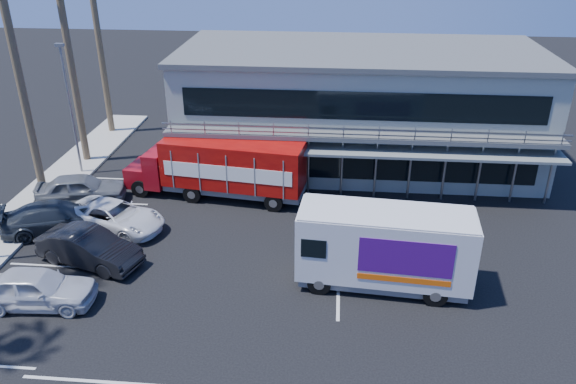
# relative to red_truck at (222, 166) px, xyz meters

# --- Properties ---
(ground) EXTENTS (120.00, 120.00, 0.00)m
(ground) POSITION_rel_red_truck_xyz_m (4.70, -8.60, -1.90)
(ground) COLOR black
(ground) RESTS_ON ground
(building) EXTENTS (22.40, 12.00, 7.30)m
(building) POSITION_rel_red_truck_xyz_m (7.70, 6.34, 1.76)
(building) COLOR gray
(building) RESTS_ON ground
(curb_strip) EXTENTS (3.00, 32.00, 0.16)m
(curb_strip) POSITION_rel_red_truck_xyz_m (-10.30, -2.60, -1.82)
(curb_strip) COLOR #A5A399
(curb_strip) RESTS_ON ground
(light_pole_far) EXTENTS (0.50, 0.25, 8.09)m
(light_pole_far) POSITION_rel_red_truck_xyz_m (-9.50, 2.40, 2.61)
(light_pole_far) COLOR gray
(light_pole_far) RESTS_ON ground
(red_truck) EXTENTS (10.48, 3.76, 3.45)m
(red_truck) POSITION_rel_red_truck_xyz_m (0.00, 0.00, 0.00)
(red_truck) COLOR maroon
(red_truck) RESTS_ON ground
(white_van) EXTENTS (7.52, 3.10, 3.59)m
(white_van) POSITION_rel_red_truck_xyz_m (8.57, -7.90, 0.01)
(white_van) COLOR silver
(white_van) RESTS_ON ground
(parked_car_a) EXTENTS (4.90, 2.22, 1.63)m
(parked_car_a) POSITION_rel_red_truck_xyz_m (-5.70, -10.60, -1.08)
(parked_car_a) COLOR silver
(parked_car_a) RESTS_ON ground
(parked_car_b) EXTENTS (5.29, 3.17, 1.65)m
(parked_car_b) POSITION_rel_red_truck_xyz_m (-4.80, -7.40, -1.07)
(parked_car_b) COLOR black
(parked_car_b) RESTS_ON ground
(parked_car_c) EXTENTS (5.78, 3.96, 1.47)m
(parked_car_c) POSITION_rel_red_truck_xyz_m (-4.80, -4.20, -1.16)
(parked_car_c) COLOR white
(parked_car_c) RESTS_ON ground
(parked_car_d) EXTENTS (5.77, 4.15, 1.55)m
(parked_car_d) POSITION_rel_red_truck_xyz_m (-7.71, -4.60, -1.12)
(parked_car_d) COLOR #282E35
(parked_car_d) RESTS_ON ground
(parked_car_e) EXTENTS (5.22, 3.14, 1.66)m
(parked_car_e) POSITION_rel_red_truck_xyz_m (-7.80, -1.40, -1.06)
(parked_car_e) COLOR slate
(parked_car_e) RESTS_ON ground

